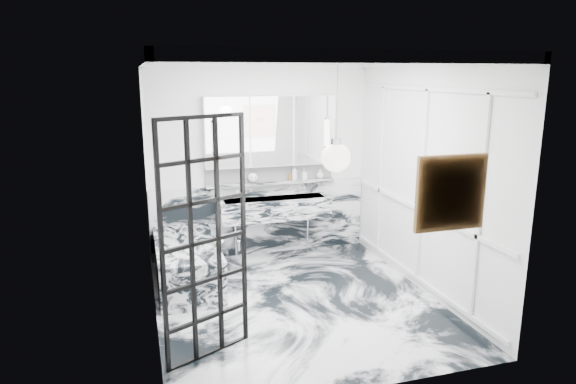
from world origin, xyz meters
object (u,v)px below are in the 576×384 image
object	(u,v)px
crittall_door	(205,242)
bathtub	(187,263)
trough_sink	(274,208)
mirror_cabinet	(271,131)

from	to	relation	value
crittall_door	bathtub	distance (m)	1.95
trough_sink	crittall_door	bearing A→B (deg)	-118.24
trough_sink	mirror_cabinet	bearing A→B (deg)	90.00
mirror_cabinet	crittall_door	bearing A→B (deg)	-116.64
crittall_door	bathtub	size ratio (longest dim) A/B	1.37
bathtub	trough_sink	bearing A→B (deg)	26.48
mirror_cabinet	trough_sink	bearing A→B (deg)	-90.00
mirror_cabinet	bathtub	size ratio (longest dim) A/B	1.15
mirror_cabinet	bathtub	xyz separation A→B (m)	(-1.32, -0.83, -1.54)
crittall_door	trough_sink	distance (m)	2.77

